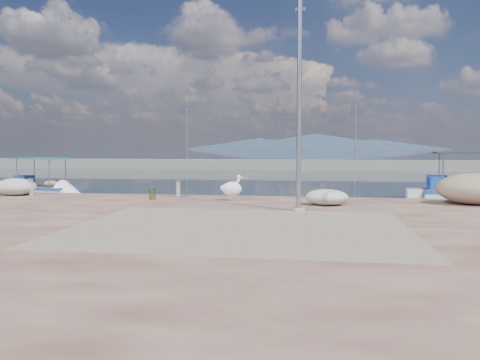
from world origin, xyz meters
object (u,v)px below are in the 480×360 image
object	(u,v)px
boat_left	(41,192)
lamp_post	(299,113)
pelican	(232,188)
bollard_near	(178,188)
boat_right	(468,197)

from	to	relation	value
boat_left	lamp_post	size ratio (longest dim) A/B	0.75
boat_left	pelican	bearing A→B (deg)	-12.61
pelican	lamp_post	world-z (taller)	lamp_post
boat_left	lamp_post	world-z (taller)	lamp_post
lamp_post	boat_left	bearing A→B (deg)	150.87
pelican	bollard_near	distance (m)	2.85
lamp_post	bollard_near	xyz separation A→B (m)	(-5.32, 3.86, -2.90)
boat_right	bollard_near	size ratio (longest dim) A/B	8.28
boat_right	bollard_near	bearing A→B (deg)	-153.86
lamp_post	bollard_near	world-z (taller)	lamp_post
lamp_post	bollard_near	bearing A→B (deg)	144.04
boat_left	lamp_post	bearing A→B (deg)	-17.18
boat_right	lamp_post	size ratio (longest dim) A/B	0.87
boat_left	lamp_post	distance (m)	16.82
boat_right	lamp_post	bearing A→B (deg)	-126.26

